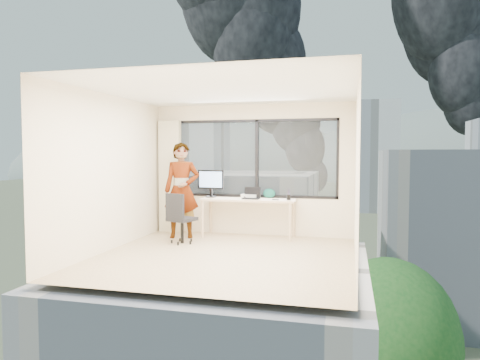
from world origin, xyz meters
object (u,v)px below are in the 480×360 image
(monitor, at_px, (211,183))
(person, at_px, (182,190))
(desk, at_px, (248,218))
(game_console, at_px, (251,196))
(handbag, at_px, (269,193))
(laptop, at_px, (251,194))
(chair, at_px, (182,218))

(monitor, bearing_deg, person, -126.51)
(desk, xyz_separation_m, person, (-1.24, -0.35, 0.54))
(game_console, height_order, handbag, handbag)
(monitor, height_order, laptop, monitor)
(chair, relative_size, handbag, 3.91)
(monitor, xyz_separation_m, game_console, (0.81, 0.06, -0.24))
(game_console, bearing_deg, monitor, -166.24)
(chair, bearing_deg, monitor, 96.54)
(chair, relative_size, person, 0.51)
(chair, distance_m, handbag, 1.82)
(chair, xyz_separation_m, game_console, (1.03, 1.05, 0.32))
(chair, bearing_deg, desk, 59.70)
(desk, xyz_separation_m, laptop, (0.06, -0.03, 0.48))
(chair, distance_m, monitor, 1.16)
(chair, xyz_separation_m, monitor, (0.23, 0.99, 0.56))
(person, bearing_deg, handbag, 2.88)
(person, distance_m, monitor, 0.65)
(chair, xyz_separation_m, person, (-0.21, 0.52, 0.45))
(laptop, xyz_separation_m, handbag, (0.31, 0.26, -0.01))
(chair, relative_size, monitor, 1.69)
(person, distance_m, laptop, 1.34)
(desk, distance_m, laptop, 0.48)
(desk, distance_m, monitor, 1.04)
(chair, relative_size, game_console, 2.94)
(handbag, bearing_deg, laptop, -140.85)
(person, bearing_deg, desk, -1.16)
(desk, bearing_deg, person, -164.19)
(person, bearing_deg, laptop, -3.14)
(monitor, bearing_deg, chair, -96.70)
(person, xyz_separation_m, monitor, (0.44, 0.47, 0.11))
(desk, height_order, person, person)
(game_console, distance_m, handbag, 0.37)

